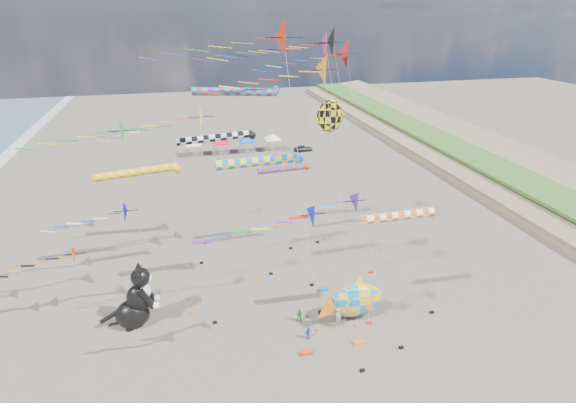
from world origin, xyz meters
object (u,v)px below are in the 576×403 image
(child_green, at_px, (300,316))
(child_blue, at_px, (308,333))
(person_adult, at_px, (338,318))
(fish_inflatable, at_px, (355,300))
(cat_inflatable, at_px, (134,296))
(parked_car, at_px, (303,148))

(child_green, xyz_separation_m, child_blue, (0.08, -2.32, -0.03))
(person_adult, distance_m, child_blue, 3.11)
(person_adult, bearing_deg, fish_inflatable, -10.47)
(cat_inflatable, relative_size, parked_car, 1.66)
(child_green, bearing_deg, person_adult, -6.70)
(cat_inflatable, height_order, fish_inflatable, cat_inflatable)
(parked_car, bearing_deg, child_green, 155.82)
(fish_inflatable, height_order, child_green, fish_inflatable)
(cat_inflatable, bearing_deg, fish_inflatable, -9.48)
(cat_inflatable, relative_size, fish_inflatable, 0.90)
(fish_inflatable, height_order, child_blue, fish_inflatable)
(fish_inflatable, bearing_deg, child_green, 170.90)
(fish_inflatable, relative_size, child_green, 5.32)
(person_adult, height_order, child_blue, person_adult)
(fish_inflatable, height_order, parked_car, fish_inflatable)
(cat_inflatable, xyz_separation_m, child_blue, (13.95, -5.43, -2.38))
(parked_car, bearing_deg, person_adult, 159.55)
(cat_inflatable, xyz_separation_m, fish_inflatable, (18.68, -3.89, -0.94))
(fish_inflatable, bearing_deg, child_blue, -161.86)
(child_green, height_order, child_blue, child_green)
(child_green, distance_m, child_blue, 2.32)
(fish_inflatable, relative_size, parked_car, 1.84)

